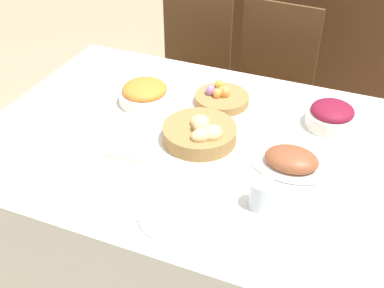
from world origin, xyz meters
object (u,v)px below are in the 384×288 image
at_px(ham_platter, 291,161).
at_px(carrot_bowl, 145,93).
at_px(knife, 222,228).
at_px(butter_dish, 128,152).
at_px(bread_basket, 201,132).
at_px(dinner_plate, 177,214).
at_px(chair_far_left, 187,75).
at_px(chair_far_center, 268,90).
at_px(egg_basket, 221,98).
at_px(beet_salad_bowl, 331,116).
at_px(fork, 134,202).
at_px(spoon, 232,231).
at_px(sideboard, 335,45).
at_px(drinking_cup, 261,194).

relative_size(ham_platter, carrot_bowl, 1.32).
height_order(knife, butter_dish, butter_dish).
height_order(bread_basket, dinner_plate, bread_basket).
bearing_deg(chair_far_left, carrot_bowl, -75.22).
distance_m(chair_far_center, butter_dish, 1.16).
relative_size(bread_basket, butter_dish, 2.23).
bearing_deg(carrot_bowl, dinner_plate, -55.21).
bearing_deg(butter_dish, chair_far_left, 102.01).
relative_size(chair_far_left, egg_basket, 4.29).
distance_m(beet_salad_bowl, fork, 0.83).
relative_size(dinner_plate, spoon, 1.43).
xyz_separation_m(chair_far_center, carrot_bowl, (-0.34, -0.75, 0.31)).
bearing_deg(beet_salad_bowl, sideboard, 95.86).
xyz_separation_m(ham_platter, fork, (-0.41, -0.36, -0.02)).
height_order(bread_basket, spoon, bread_basket).
bearing_deg(knife, egg_basket, 107.99).
distance_m(bread_basket, butter_dish, 0.27).
relative_size(chair_far_left, chair_far_center, 1.00).
height_order(chair_far_left, fork, chair_far_left).
distance_m(chair_far_left, fork, 1.38).
bearing_deg(bread_basket, sideboard, 81.18).
bearing_deg(spoon, dinner_plate, -178.29).
relative_size(chair_far_center, sideboard, 0.63).
xyz_separation_m(bread_basket, beet_salad_bowl, (0.42, 0.28, 0.01)).
relative_size(egg_basket, beet_salad_bowl, 1.16).
bearing_deg(chair_far_center, spoon, -76.87).
bearing_deg(drinking_cup, bread_basket, 139.45).
relative_size(carrot_bowl, drinking_cup, 2.23).
relative_size(ham_platter, drinking_cup, 2.95).
bearing_deg(beet_salad_bowl, bread_basket, -146.62).
bearing_deg(egg_basket, beet_salad_bowl, -0.44).
xyz_separation_m(bread_basket, dinner_plate, (0.08, -0.39, -0.03)).
relative_size(fork, spoon, 1.00).
distance_m(chair_far_center, ham_platter, 1.03).
bearing_deg(bread_basket, ham_platter, -3.77).
xyz_separation_m(egg_basket, dinner_plate, (0.09, -0.67, -0.02)).
bearing_deg(sideboard, carrot_bowl, -110.16).
height_order(carrot_bowl, beet_salad_bowl, beet_salad_bowl).
relative_size(chair_far_left, carrot_bowl, 4.45).
bearing_deg(chair_far_left, knife, -58.16).
bearing_deg(ham_platter, knife, -108.15).
bearing_deg(drinking_cup, chair_far_center, 102.48).
distance_m(chair_far_center, bread_basket, 0.97).
bearing_deg(dinner_plate, knife, 0.00).
xyz_separation_m(egg_basket, beet_salad_bowl, (0.44, -0.00, 0.02)).
distance_m(beet_salad_bowl, dinner_plate, 0.75).
xyz_separation_m(chair_far_left, chair_far_center, (0.47, 0.00, 0.00)).
height_order(chair_far_center, egg_basket, chair_far_center).
distance_m(egg_basket, spoon, 0.72).
relative_size(sideboard, beet_salad_bowl, 7.95).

